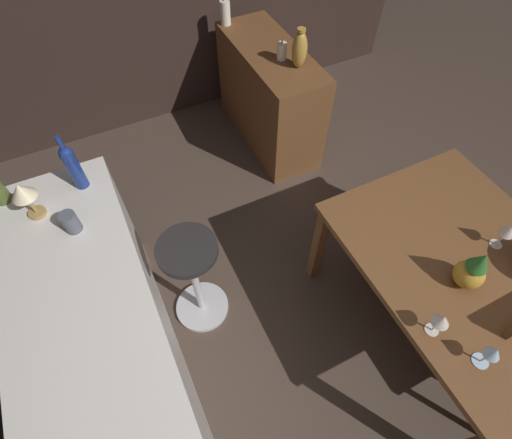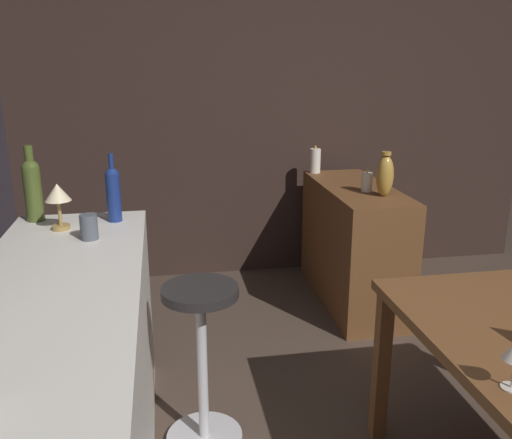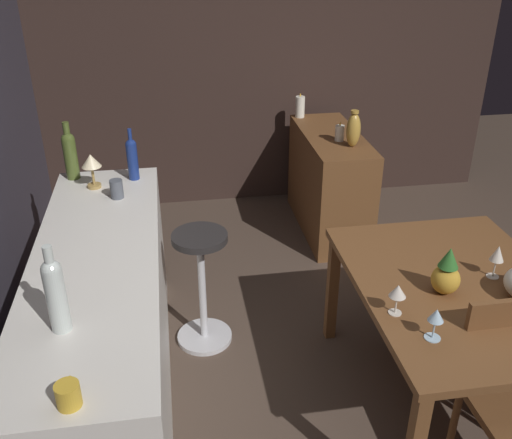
% 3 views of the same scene
% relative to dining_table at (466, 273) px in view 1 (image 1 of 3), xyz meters
% --- Properties ---
extents(ground_plane, '(9.00, 9.00, 0.00)m').
position_rel_dining_table_xyz_m(ground_plane, '(0.18, 0.35, -0.66)').
color(ground_plane, '#47382D').
extents(dining_table, '(1.31, 0.99, 0.74)m').
position_rel_dining_table_xyz_m(dining_table, '(0.00, 0.00, 0.00)').
color(dining_table, brown).
rests_on(dining_table, ground_plane).
extents(kitchen_counter, '(2.10, 0.60, 0.90)m').
position_rel_dining_table_xyz_m(kitchen_counter, '(0.29, 1.74, -0.21)').
color(kitchen_counter, silver).
rests_on(kitchen_counter, ground_plane).
extents(sideboard_cabinet, '(1.10, 0.44, 0.82)m').
position_rel_dining_table_xyz_m(sideboard_cabinet, '(1.99, 0.08, -0.25)').
color(sideboard_cabinet, brown).
rests_on(sideboard_cabinet, ground_plane).
extents(bar_stool, '(0.34, 0.34, 0.74)m').
position_rel_dining_table_xyz_m(bar_stool, '(0.70, 1.22, -0.27)').
color(bar_stool, '#262323').
rests_on(bar_stool, ground_plane).
extents(wine_glass_left, '(0.07, 0.07, 0.15)m').
position_rel_dining_table_xyz_m(wine_glass_left, '(-0.36, 0.31, 0.19)').
color(wine_glass_left, silver).
rests_on(wine_glass_left, dining_table).
extents(wine_glass_right, '(0.07, 0.07, 0.18)m').
position_rel_dining_table_xyz_m(wine_glass_right, '(0.04, -0.19, 0.21)').
color(wine_glass_right, silver).
rests_on(wine_glass_right, dining_table).
extents(wine_glass_center, '(0.08, 0.08, 0.15)m').
position_rel_dining_table_xyz_m(wine_glass_center, '(-0.16, 0.40, 0.20)').
color(wine_glass_center, silver).
rests_on(wine_glass_center, dining_table).
extents(pineapple_centerpiece, '(0.13, 0.13, 0.24)m').
position_rel_dining_table_xyz_m(pineapple_centerpiece, '(-0.04, 0.11, 0.18)').
color(pineapple_centerpiece, gold).
rests_on(pineapple_centerpiece, dining_table).
extents(wine_bottle_cobalt, '(0.07, 0.07, 0.32)m').
position_rel_dining_table_xyz_m(wine_bottle_cobalt, '(1.18, 1.57, 0.38)').
color(wine_bottle_cobalt, navy).
rests_on(wine_bottle_cobalt, kitchen_counter).
extents(cup_slate, '(0.11, 0.07, 0.11)m').
position_rel_dining_table_xyz_m(cup_slate, '(0.92, 1.66, 0.29)').
color(cup_slate, '#515660').
rests_on(cup_slate, kitchen_counter).
extents(counter_lamp, '(0.11, 0.11, 0.21)m').
position_rel_dining_table_xyz_m(counter_lamp, '(1.08, 1.80, 0.39)').
color(counter_lamp, '#A58447').
rests_on(counter_lamp, kitchen_counter).
extents(pillar_candle_tall, '(0.08, 0.08, 0.20)m').
position_rel_dining_table_xyz_m(pillar_candle_tall, '(2.47, 0.23, 0.25)').
color(pillar_candle_tall, white).
rests_on(pillar_candle_tall, sideboard_cabinet).
extents(pillar_candle_short, '(0.07, 0.07, 0.14)m').
position_rel_dining_table_xyz_m(pillar_candle_short, '(1.85, 0.07, 0.22)').
color(pillar_candle_short, white).
rests_on(pillar_candle_short, sideboard_cabinet).
extents(vase_brass, '(0.10, 0.10, 0.27)m').
position_rel_dining_table_xyz_m(vase_brass, '(1.71, 0.01, 0.29)').
color(vase_brass, '#B78C38').
rests_on(vase_brass, sideboard_cabinet).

